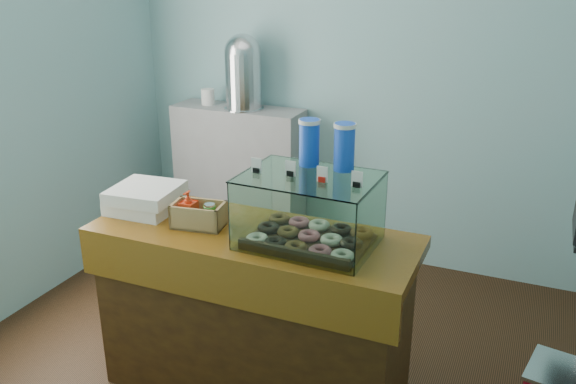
% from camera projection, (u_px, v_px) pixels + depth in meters
% --- Properties ---
extents(ground, '(3.50, 3.50, 0.00)m').
position_uv_depth(ground, '(275.00, 359.00, 3.47)').
color(ground, black).
rests_on(ground, ground).
extents(room_shell, '(3.54, 3.04, 2.82)m').
position_uv_depth(room_shell, '(278.00, 56.00, 2.86)').
color(room_shell, '#7EB6B8').
rests_on(room_shell, ground).
extents(counter, '(1.60, 0.60, 0.90)m').
position_uv_depth(counter, '(254.00, 312.00, 3.09)').
color(counter, '#45280D').
rests_on(counter, ground).
extents(back_shelf, '(1.00, 0.32, 1.10)m').
position_uv_depth(back_shelf, '(240.00, 177.00, 4.74)').
color(back_shelf, gray).
rests_on(back_shelf, ground).
extents(display_case, '(0.62, 0.46, 0.55)m').
position_uv_depth(display_case, '(313.00, 207.00, 2.78)').
color(display_case, '#351F10').
rests_on(display_case, counter).
extents(condiment_crate, '(0.27, 0.19, 0.18)m').
position_uv_depth(condiment_crate, '(197.00, 214.00, 2.98)').
color(condiment_crate, '#A98654').
rests_on(condiment_crate, counter).
extents(pastry_boxes, '(0.36, 0.36, 0.13)m').
position_uv_depth(pastry_boxes, '(146.00, 198.00, 3.18)').
color(pastry_boxes, white).
rests_on(pastry_boxes, counter).
extents(coffee_urn, '(0.30, 0.30, 0.54)m').
position_uv_depth(coffee_urn, '(243.00, 70.00, 4.40)').
color(coffee_urn, silver).
rests_on(coffee_urn, back_shelf).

